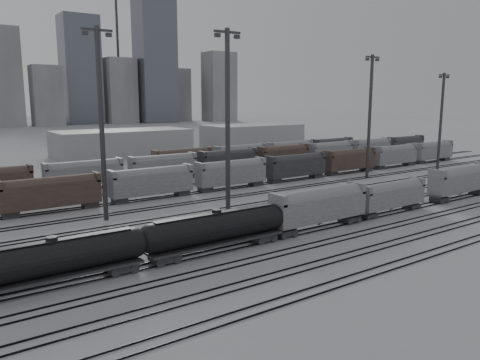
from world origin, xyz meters
TOP-DOWN VIEW (x-y plane):
  - ground at (0.00, 0.00)m, footprint 900.00×900.00m
  - tracks at (0.00, 17.50)m, footprint 220.00×71.50m
  - tank_car_a at (-33.18, 1.00)m, footprint 19.09×3.18m
  - tank_car_b at (-14.98, 1.00)m, footprint 19.48×3.25m
  - hopper_car_a at (1.48, 1.00)m, footprint 15.38×3.06m
  - hopper_car_b at (16.93, 1.00)m, footprint 13.47×2.68m
  - hopper_car_c at (36.34, 1.00)m, footprint 15.56×3.09m
  - light_mast_b at (-20.69, 22.42)m, footprint 4.39×0.70m
  - light_mast_c at (-4.94, 13.75)m, footprint 4.39×0.70m
  - light_mast_d at (40.02, 24.96)m, footprint 4.31×0.69m
  - light_mast_e at (54.29, 16.76)m, footprint 3.70×0.59m
  - bg_string_near at (8.00, 32.00)m, footprint 151.00×3.00m
  - bg_string_mid at (18.00, 48.00)m, footprint 151.00×3.00m
  - bg_string_far at (35.50, 56.00)m, footprint 66.00×3.00m
  - warehouse_mid at (10.00, 95.00)m, footprint 40.00×18.00m
  - warehouse_right at (60.00, 95.00)m, footprint 35.00×18.00m
  - skyline at (10.84, 280.00)m, footprint 316.00×22.40m
  - crane_right at (91.26, 305.00)m, footprint 42.00×1.80m

SIDE VIEW (x-z plane):
  - ground at x=0.00m, z-range 0.00..0.00m
  - tracks at x=0.00m, z-range 0.00..0.16m
  - tank_car_a at x=-33.18m, z-range 0.37..5.09m
  - tank_car_b at x=-14.98m, z-range 0.38..5.19m
  - bg_string_far at x=35.50m, z-range 0.00..5.60m
  - bg_string_near at x=8.00m, z-range 0.00..5.60m
  - bg_string_mid at x=18.00m, z-range 0.00..5.60m
  - hopper_car_b at x=16.93m, z-range 0.57..5.39m
  - hopper_car_a at x=1.48m, z-range 0.65..6.15m
  - hopper_car_c at x=36.34m, z-range 0.66..6.22m
  - warehouse_mid at x=10.00m, z-range 0.00..8.00m
  - warehouse_right at x=60.00m, z-range 0.00..8.00m
  - light_mast_e at x=54.29m, z-range 0.71..23.84m
  - light_mast_d at x=40.02m, z-range 0.82..27.73m
  - light_mast_c at x=-4.94m, z-range 0.84..28.26m
  - light_mast_b at x=-20.69m, z-range 0.84..28.28m
  - skyline at x=10.84m, z-range -12.77..82.23m
  - crane_right at x=91.26m, z-range 7.39..107.39m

